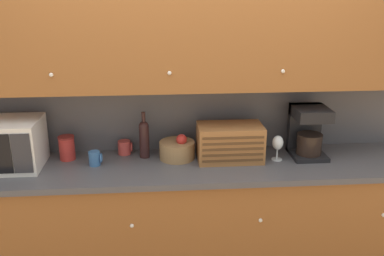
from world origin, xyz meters
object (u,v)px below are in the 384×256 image
(microwave, at_px, (0,144))
(storage_canister, at_px, (67,148))
(mug, at_px, (125,147))
(fruit_basket, at_px, (177,149))
(coffee_maker, at_px, (308,131))
(wine_bottle, at_px, (144,137))
(bread_box, at_px, (230,143))
(wine_glass, at_px, (278,144))
(mug_blue_second, at_px, (95,158))

(microwave, xyz_separation_m, storage_canister, (0.41, 0.10, -0.08))
(mug, bearing_deg, fruit_basket, -16.60)
(fruit_basket, relative_size, coffee_maker, 0.69)
(microwave, distance_m, mug, 0.83)
(wine_bottle, relative_size, coffee_maker, 0.92)
(wine_bottle, height_order, bread_box, wine_bottle)
(bread_box, distance_m, wine_glass, 0.33)
(wine_glass, bearing_deg, fruit_basket, 173.16)
(bread_box, bearing_deg, coffee_maker, 4.11)
(storage_canister, xyz_separation_m, mug, (0.40, 0.07, -0.04))
(mug_blue_second, xyz_separation_m, wine_glass, (1.26, -0.01, 0.07))
(microwave, distance_m, fruit_basket, 1.18)
(microwave, distance_m, wine_glass, 1.88)
(mug_blue_second, height_order, mug, mug)
(mug, bearing_deg, mug_blue_second, -134.53)
(microwave, height_order, mug, microwave)
(wine_bottle, bearing_deg, mug_blue_second, -160.20)
(microwave, height_order, fruit_basket, microwave)
(fruit_basket, height_order, bread_box, bread_box)
(mug, distance_m, bread_box, 0.76)
(mug_blue_second, height_order, wine_glass, wine_glass)
(wine_glass, bearing_deg, coffee_maker, 17.39)
(storage_canister, xyz_separation_m, fruit_basket, (0.77, -0.04, -0.02))
(storage_canister, bearing_deg, mug, 9.92)
(microwave, bearing_deg, mug, 12.15)
(wine_bottle, bearing_deg, storage_canister, 179.84)
(mug, height_order, wine_bottle, wine_bottle)
(mug_blue_second, relative_size, bread_box, 0.22)
(storage_canister, relative_size, mug, 1.64)
(bread_box, bearing_deg, storage_canister, 175.30)
(mug_blue_second, relative_size, coffee_maker, 0.27)
(fruit_basket, bearing_deg, wine_bottle, 169.84)
(microwave, xyz_separation_m, wine_glass, (1.87, -0.02, -0.04))
(mug_blue_second, relative_size, wine_bottle, 0.30)
(fruit_basket, xyz_separation_m, wine_glass, (0.70, -0.08, 0.05))
(storage_canister, xyz_separation_m, wine_glass, (1.47, -0.13, 0.03))
(microwave, height_order, wine_bottle, wine_bottle)
(fruit_basket, xyz_separation_m, bread_box, (0.36, -0.05, 0.06))
(wine_bottle, xyz_separation_m, fruit_basket, (0.23, -0.04, -0.08))
(microwave, relative_size, mug, 5.16)
(microwave, relative_size, bread_box, 1.19)
(storage_canister, distance_m, fruit_basket, 0.77)
(storage_canister, distance_m, bread_box, 1.14)
(storage_canister, xyz_separation_m, wine_bottle, (0.54, -0.00, 0.06))
(wine_bottle, bearing_deg, coffee_maker, -2.52)
(microwave, relative_size, fruit_basket, 2.15)
(microwave, xyz_separation_m, mug, (0.80, 0.17, -0.11))
(bread_box, xyz_separation_m, wine_glass, (0.33, -0.03, -0.01))
(fruit_basket, relative_size, wine_glass, 1.39)
(microwave, relative_size, mug_blue_second, 5.42)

